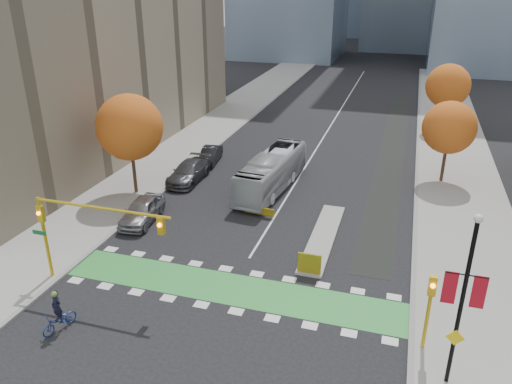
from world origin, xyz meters
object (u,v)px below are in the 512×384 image
Objects in this scene: banner_lamppost at (463,296)px; parked_car_a at (142,210)px; tree_east_near at (449,128)px; tree_east_far at (448,86)px; parked_car_b at (210,155)px; cyclist at (59,317)px; traffic_signal_east at (430,302)px; tree_west at (130,127)px; hazard_board at (309,264)px; parked_car_c at (189,172)px; traffic_signal_west at (80,223)px; bus at (271,172)px.

parked_car_a is at bearing 153.60° from banner_lamppost.
tree_east_far is at bearing 88.21° from tree_east_near.
cyclist is at bearing -92.92° from parked_car_b.
tree_west is at bearing 150.93° from traffic_signal_east.
tree_east_near is 1.41× the size of parked_car_a.
tree_west is at bearing 154.01° from hazard_board.
parked_car_b is at bearing 131.33° from banner_lamppost.
traffic_signal_east is 0.71× the size of parked_car_c.
traffic_signal_east is at bearing -55.00° from parked_car_b.
tree_east_far reaches higher than parked_car_a.
tree_west is 0.99× the size of banner_lamppost.
parked_car_a is at bearing 165.05° from hazard_board.
parked_car_c is (0.00, 8.14, -0.02)m from parked_car_a.
hazard_board is 0.34× the size of traffic_signal_east.
parked_car_a is 8.14m from parked_car_c.
traffic_signal_west reaches higher than cyclist.
traffic_signal_west is 1.96× the size of parked_car_b.
tree_east_near is at bearing 28.91° from parked_car_a.
hazard_board is 13.46m from parked_car_a.
tree_east_near is at bearing 28.40° from bus.
tree_east_near is 15.21m from bus.
parked_car_a is (-20.50, 10.18, -3.75)m from banner_lamppost.
parked_car_b is 5.00m from parked_car_c.
banner_lamppost reaches higher than bus.
banner_lamppost is at bearing -31.68° from tree_west.
traffic_signal_east is at bearing 116.61° from banner_lamppost.
bus is (-13.66, -5.79, -3.33)m from tree_east_near.
tree_east_near is 1.73× the size of traffic_signal_east.
tree_west is 1.08× the size of tree_east_far.
bus is at bearing 92.27° from cyclist.
tree_west reaches higher than tree_east_far.
parked_car_a is (-1.07, 8.18, -3.18)m from traffic_signal_west.
parked_car_c is (-7.34, -0.40, -0.70)m from bus.
parked_car_c is at bearing -163.57° from tree_east_near.
parked_car_c is (-2.00, 20.21, 0.07)m from cyclist.
traffic_signal_west is (-20.43, -38.51, -1.21)m from tree_east_far.
banner_lamppost is at bearing -63.39° from traffic_signal_east.
parked_car_a is at bearing 116.19° from cyclist.
tree_west reaches higher than tree_east_near.
bus reaches higher than parked_car_a.
hazard_board is at bearing -20.35° from parked_car_a.
banner_lamppost is at bearing -41.79° from hazard_board.
tree_east_far is 3.34× the size of cyclist.
traffic_signal_west is 8.84m from parked_car_a.
hazard_board is at bearing 144.08° from traffic_signal_east.
parked_car_b is at bearing 71.19° from tree_west.
tree_east_far reaches higher than parked_car_c.
parked_car_a is at bearing -97.45° from parked_car_b.
traffic_signal_west is (-19.93, -22.51, -0.83)m from tree_east_near.
traffic_signal_east is 0.37× the size of bus.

